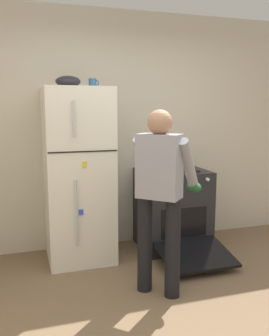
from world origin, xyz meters
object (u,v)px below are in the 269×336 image
object	(u,v)px
person_cook	(161,187)
refrigerator	(78,175)
pepper_mill	(189,160)
mixing_bowl	(68,81)
red_pot	(162,166)
stove_range	(173,210)
coffee_mug	(93,83)

from	to	relation	value
person_cook	refrigerator	bearing A→B (deg)	119.46
refrigerator	pepper_mill	world-z (taller)	refrigerator
mixing_bowl	person_cook	bearing A→B (deg)	-57.08
person_cook	red_pot	bearing A→B (deg)	67.50
stove_range	red_pot	world-z (taller)	red_pot
refrigerator	red_pot	size ratio (longest dim) A/B	5.49
pepper_mill	mixing_bowl	world-z (taller)	mixing_bowl
refrigerator	stove_range	size ratio (longest dim) A/B	1.50
person_cook	coffee_mug	bearing A→B (deg)	109.67
person_cook	mixing_bowl	size ratio (longest dim) A/B	6.37
red_pot	mixing_bowl	distance (m)	1.35
person_cook	pepper_mill	distance (m)	1.44
refrigerator	coffee_mug	distance (m)	0.98
person_cook	red_pot	world-z (taller)	person_cook
refrigerator	mixing_bowl	xyz separation A→B (m)	(-0.08, 0.00, 0.97)
coffee_mug	red_pot	bearing A→B (deg)	-7.66
coffee_mug	mixing_bowl	world-z (taller)	mixing_bowl
stove_range	mixing_bowl	xyz separation A→B (m)	(-1.17, 0.02, 1.43)
red_pot	pepper_mill	xyz separation A→B (m)	(0.46, 0.25, 0.02)
coffee_mug	stove_range	bearing A→B (deg)	-4.29
red_pot	refrigerator	bearing A→B (deg)	176.93
coffee_mug	pepper_mill	xyz separation A→B (m)	(1.20, 0.15, -0.88)
coffee_mug	pepper_mill	bearing A→B (deg)	7.11
refrigerator	person_cook	size ratio (longest dim) A/B	1.14
person_cook	mixing_bowl	distance (m)	1.48
stove_range	person_cook	distance (m)	1.20
refrigerator	mixing_bowl	bearing A→B (deg)	179.79
person_cook	coffee_mug	xyz separation A→B (m)	(-0.36, 1.02, 0.91)
refrigerator	pepper_mill	bearing A→B (deg)	8.22
stove_range	pepper_mill	size ratio (longest dim) A/B	8.32
refrigerator	mixing_bowl	distance (m)	0.97
stove_range	coffee_mug	bearing A→B (deg)	175.71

